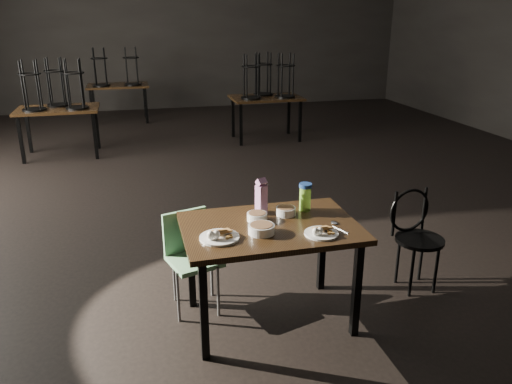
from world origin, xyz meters
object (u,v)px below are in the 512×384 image
object	(u,v)px
main_table	(270,235)
school_chair	(191,252)
water_bottle	(305,197)
bentwood_chair	(415,231)
juice_carton	(261,197)

from	to	relation	value
main_table	school_chair	world-z (taller)	main_table
water_bottle	bentwood_chair	bearing A→B (deg)	-0.00
juice_carton	water_bottle	distance (m)	0.33
main_table	juice_carton	bearing A→B (deg)	91.34
water_bottle	school_chair	world-z (taller)	water_bottle
main_table	bentwood_chair	distance (m)	1.29
main_table	bentwood_chair	xyz separation A→B (m)	(1.26, 0.20, -0.20)
juice_carton	school_chair	bearing A→B (deg)	167.84
juice_carton	bentwood_chair	distance (m)	1.33
main_table	juice_carton	distance (m)	0.30
bentwood_chair	school_chair	world-z (taller)	bentwood_chair
water_bottle	main_table	bearing A→B (deg)	-147.87
main_table	bentwood_chair	size ratio (longest dim) A/B	1.50
juice_carton	bentwood_chair	world-z (taller)	juice_carton
main_table	water_bottle	world-z (taller)	water_bottle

